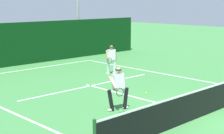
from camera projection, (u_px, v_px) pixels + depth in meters
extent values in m
plane|color=#3B7E3E|center=(205.00, 115.00, 12.40)|extent=(80.00, 80.00, 0.00)
cube|color=white|center=(27.00, 69.00, 20.71)|extent=(9.35, 0.10, 0.01)
cube|color=white|center=(91.00, 86.00, 16.72)|extent=(7.62, 0.10, 0.01)
cube|color=white|center=(137.00, 98.00, 14.66)|extent=(0.10, 6.40, 0.01)
cube|color=black|center=(206.00, 102.00, 12.31)|extent=(10.07, 0.02, 0.94)
cube|color=white|center=(206.00, 88.00, 12.22)|extent=(10.07, 0.03, 0.05)
cylinder|color=black|center=(126.00, 98.00, 13.10)|extent=(0.26, 0.20, 0.80)
cylinder|color=black|center=(111.00, 100.00, 12.80)|extent=(0.31, 0.21, 0.80)
ellipsoid|color=white|center=(126.00, 107.00, 13.16)|extent=(0.28, 0.17, 0.09)
ellipsoid|color=white|center=(111.00, 110.00, 12.86)|extent=(0.28, 0.17, 0.09)
cube|color=silver|center=(118.00, 81.00, 12.83)|extent=(0.47, 0.39, 0.58)
cylinder|color=tan|center=(124.00, 81.00, 12.94)|extent=(0.15, 0.12, 0.61)
cylinder|color=tan|center=(113.00, 83.00, 12.72)|extent=(0.23, 0.56, 0.41)
sphere|color=tan|center=(118.00, 70.00, 12.75)|extent=(0.21, 0.21, 0.21)
cylinder|color=black|center=(118.00, 69.00, 12.75)|extent=(0.28, 0.28, 0.04)
cylinder|color=black|center=(115.00, 90.00, 12.52)|extent=(0.10, 0.26, 0.03)
torus|color=black|center=(120.00, 92.00, 12.23)|extent=(0.29, 0.10, 0.29)
cylinder|color=silver|center=(115.00, 67.00, 19.44)|extent=(0.20, 0.20, 0.79)
cylinder|color=silver|center=(108.00, 67.00, 19.35)|extent=(0.21, 0.20, 0.79)
ellipsoid|color=white|center=(115.00, 73.00, 19.51)|extent=(0.28, 0.22, 0.09)
ellipsoid|color=white|center=(108.00, 73.00, 19.41)|extent=(0.28, 0.22, 0.09)
cube|color=silver|center=(111.00, 55.00, 19.27)|extent=(0.46, 0.39, 0.55)
cylinder|color=#9E704C|center=(115.00, 55.00, 19.34)|extent=(0.19, 0.16, 0.61)
cylinder|color=#9E704C|center=(107.00, 55.00, 19.22)|extent=(0.31, 0.46, 0.50)
sphere|color=#9E704C|center=(111.00, 47.00, 19.20)|extent=(0.21, 0.21, 0.21)
cylinder|color=black|center=(111.00, 47.00, 19.20)|extent=(0.31, 0.31, 0.04)
cylinder|color=black|center=(108.00, 60.00, 19.01)|extent=(0.15, 0.24, 0.03)
torus|color=black|center=(109.00, 61.00, 18.69)|extent=(0.27, 0.16, 0.29)
sphere|color=#D1E033|center=(146.00, 93.00, 15.23)|extent=(0.07, 0.07, 0.07)
cube|color=#093611|center=(13.00, 45.00, 21.59)|extent=(20.76, 0.12, 2.64)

